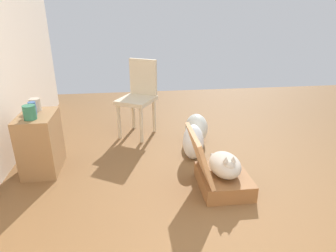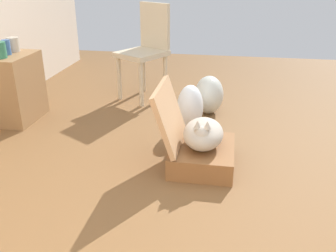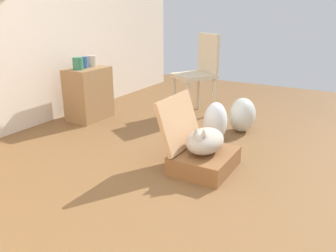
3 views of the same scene
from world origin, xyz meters
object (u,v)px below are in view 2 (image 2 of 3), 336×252
plastic_bag_white (190,108)px  suitcase_base (202,155)px  side_table (15,88)px  cat (203,134)px  vase_round (6,47)px  vase_short (13,45)px  plastic_bag_clear (209,95)px  chair (147,48)px

plastic_bag_white → suitcase_base: bearing=-165.1°
suitcase_base → side_table: side_table is taller
cat → plastic_bag_white: size_ratio=1.20×
suitcase_base → plastic_bag_white: size_ratio=1.33×
side_table → suitcase_base: bearing=-108.3°
plastic_bag_white → vase_round: size_ratio=3.10×
vase_short → plastic_bag_white: bearing=-93.1°
plastic_bag_clear → chair: size_ratio=0.37×
cat → plastic_bag_white: plastic_bag_white is taller
vase_short → plastic_bag_clear: bearing=-79.0°
suitcase_base → chair: size_ratio=0.55×
plastic_bag_white → vase_short: bearing=86.9°
vase_short → vase_round: (-0.13, -0.01, 0.00)m
side_table → vase_round: vase_round is taller
vase_short → vase_round: 0.13m
suitcase_base → vase_round: 1.96m
suitcase_base → cat: (-0.01, 0.00, 0.18)m
plastic_bag_white → vase_round: 1.68m
vase_short → vase_round: size_ratio=0.98×
suitcase_base → cat: size_ratio=1.11×
plastic_bag_clear → cat: bearing=-178.4°
suitcase_base → chair: 1.66m
suitcase_base → cat: bearing=177.2°
cat → plastic_bag_white: (0.62, 0.16, -0.05)m
plastic_bag_clear → side_table: size_ratio=0.60×
cat → plastic_bag_clear: size_ratio=1.32×
plastic_bag_clear → side_table: 1.79m
side_table → vase_short: bearing=13.3°
cat → vase_round: vase_round is taller
plastic_bag_clear → vase_round: 1.87m
plastic_bag_white → side_table: side_table is taller
chair → suitcase_base: bearing=-32.3°
cat → vase_short: (0.71, 1.79, 0.42)m
suitcase_base → plastic_bag_clear: size_ratio=1.46×
suitcase_base → plastic_bag_clear: 1.05m
cat → vase_short: size_ratio=3.78×
plastic_bag_clear → vase_short: bearing=101.0°
vase_short → side_table: bearing=-166.7°
plastic_bag_clear → chair: (0.37, 0.69, 0.35)m
cat → plastic_bag_clear: cat is taller
plastic_bag_white → plastic_bag_clear: (0.43, -0.13, -0.02)m
plastic_bag_white → plastic_bag_clear: bearing=-17.2°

